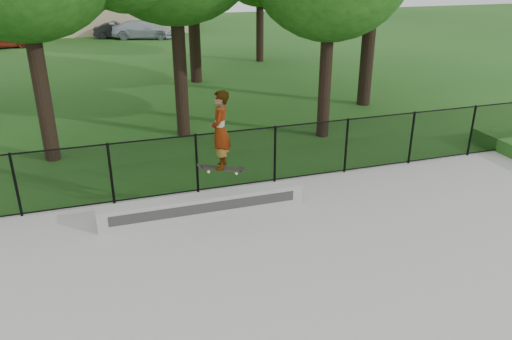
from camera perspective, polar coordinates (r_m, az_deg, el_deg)
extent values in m
plane|color=#1B4C15|center=(8.43, 16.74, -17.47)|extent=(100.00, 100.00, 0.00)
cube|color=#A2A39E|center=(8.41, 16.76, -17.32)|extent=(14.00, 12.00, 0.06)
cube|color=#9D9D99|center=(11.18, -6.00, -4.00)|extent=(4.58, 0.40, 0.46)
imported|color=maroon|center=(37.29, -26.84, 13.16)|extent=(3.22, 1.49, 1.08)
imported|color=black|center=(39.32, -15.63, 15.11)|extent=(3.08, 1.48, 1.08)
imported|color=#A2ACB8|center=(38.53, -12.84, 15.38)|extent=(4.36, 2.75, 1.27)
cube|color=black|center=(10.58, -3.98, 0.20)|extent=(0.83, 0.23, 0.21)
imported|color=#A3CFD6|center=(10.29, -4.11, 4.56)|extent=(0.59, 0.71, 1.66)
cylinder|color=black|center=(12.03, -25.76, -1.57)|extent=(0.06, 0.06, 1.50)
cylinder|color=black|center=(11.88, -16.25, -0.42)|extent=(0.06, 0.06, 1.50)
cylinder|color=black|center=(12.06, -6.78, 0.74)|extent=(0.06, 0.06, 1.50)
cylinder|color=black|center=(12.56, 2.18, 1.82)|extent=(0.06, 0.06, 1.50)
cylinder|color=black|center=(13.35, 10.27, 2.75)|extent=(0.06, 0.06, 1.50)
cylinder|color=black|center=(14.37, 17.35, 3.52)|extent=(0.06, 0.06, 1.50)
cylinder|color=black|center=(15.59, 23.42, 4.14)|extent=(0.06, 0.06, 1.50)
cylinder|color=black|center=(12.32, 2.23, 4.94)|extent=(16.00, 0.04, 0.04)
cylinder|color=black|center=(12.83, 2.13, -1.10)|extent=(16.00, 0.04, 0.04)
cube|color=black|center=(12.56, 2.18, 1.82)|extent=(16.00, 0.01, 1.50)
cylinder|color=black|center=(14.97, -23.41, 9.24)|extent=(0.44, 0.44, 4.53)
cylinder|color=black|center=(16.07, -8.71, 12.08)|extent=(0.44, 0.44, 4.76)
cylinder|color=black|center=(16.02, 7.94, 10.96)|extent=(0.44, 0.44, 4.14)
cylinder|color=black|center=(20.00, 12.80, 15.12)|extent=(0.44, 0.44, 5.61)
cylinder|color=black|center=(23.71, -7.08, 15.73)|extent=(0.44, 0.44, 4.86)
cylinder|color=black|center=(28.76, 0.45, 16.28)|extent=(0.44, 0.44, 4.02)
cube|color=tan|center=(43.26, -16.08, 17.66)|extent=(12.00, 6.00, 4.00)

